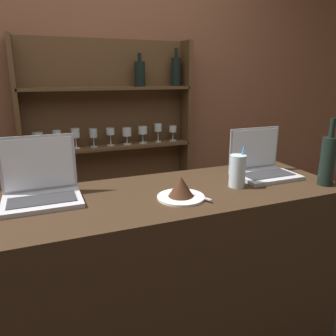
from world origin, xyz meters
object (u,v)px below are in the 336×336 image
object	(u,v)px
water_glass	(237,171)
wine_bottle_dark	(328,160)
laptop_far	(262,165)
laptop_near	(41,186)
cake_plate	(181,190)

from	to	relation	value
water_glass	wine_bottle_dark	distance (m)	0.42
water_glass	laptop_far	bearing A→B (deg)	26.23
laptop_near	laptop_far	xyz separation A→B (m)	(1.04, -0.05, -0.01)
laptop_far	water_glass	bearing A→B (deg)	-153.77
laptop_far	cake_plate	xyz separation A→B (m)	(-0.51, -0.15, -0.01)
laptop_far	cake_plate	distance (m)	0.53
water_glass	wine_bottle_dark	world-z (taller)	wine_bottle_dark
laptop_far	wine_bottle_dark	size ratio (longest dim) A/B	0.95
laptop_far	water_glass	distance (m)	0.24
cake_plate	wine_bottle_dark	bearing A→B (deg)	-7.29
wine_bottle_dark	cake_plate	bearing A→B (deg)	172.71
cake_plate	wine_bottle_dark	size ratio (longest dim) A/B	0.64
laptop_far	laptop_near	bearing A→B (deg)	177.25
laptop_near	laptop_far	size ratio (longest dim) A/B	1.03
water_glass	wine_bottle_dark	size ratio (longest dim) A/B	0.62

